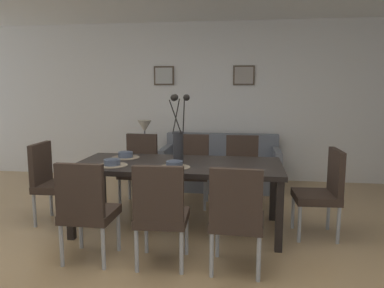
{
  "coord_description": "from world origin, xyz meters",
  "views": [
    {
      "loc": [
        0.8,
        -3.09,
        1.55
      ],
      "look_at": [
        0.19,
        1.13,
        0.9
      ],
      "focal_mm": 35.32,
      "sensor_mm": 36.0,
      "label": 1
    }
  ],
  "objects_px": {
    "dining_chair_head_west": "(51,179)",
    "table_lamp": "(145,129)",
    "side_table": "(145,168)",
    "dining_chair_mid_right": "(242,168)",
    "centerpiece_vase": "(178,137)",
    "dining_chair_far_right": "(192,166)",
    "framed_picture_center": "(244,75)",
    "bowl_near_left": "(112,162)",
    "bowl_far_left": "(174,164)",
    "bowl_near_right": "(126,154)",
    "dining_chair_far_left": "(161,210)",
    "dining_chair_mid_left": "(237,214)",
    "dining_table": "(178,169)",
    "dining_chair_head_east": "(324,189)",
    "sofa": "(221,169)",
    "dining_chair_near_left": "(86,207)",
    "framed_picture_left": "(164,76)",
    "dining_chair_near_right": "(140,165)"
  },
  "relations": [
    {
      "from": "dining_chair_mid_right",
      "to": "centerpiece_vase",
      "type": "height_order",
      "value": "centerpiece_vase"
    },
    {
      "from": "table_lamp",
      "to": "framed_picture_center",
      "type": "relative_size",
      "value": 1.47
    },
    {
      "from": "dining_chair_far_right",
      "to": "dining_chair_mid_right",
      "type": "height_order",
      "value": "same"
    },
    {
      "from": "dining_chair_head_east",
      "to": "dining_chair_mid_right",
      "type": "bearing_deg",
      "value": 133.24
    },
    {
      "from": "dining_chair_head_west",
      "to": "bowl_far_left",
      "type": "xyz_separation_m",
      "value": [
        1.49,
        -0.24,
        0.27
      ]
    },
    {
      "from": "bowl_far_left",
      "to": "framed_picture_center",
      "type": "xyz_separation_m",
      "value": [
        0.66,
        2.58,
        0.95
      ]
    },
    {
      "from": "dining_chair_head_west",
      "to": "side_table",
      "type": "xyz_separation_m",
      "value": [
        0.62,
        1.79,
        -0.25
      ]
    },
    {
      "from": "dining_chair_far_left",
      "to": "dining_chair_head_east",
      "type": "height_order",
      "value": "same"
    },
    {
      "from": "bowl_near_right",
      "to": "side_table",
      "type": "xyz_separation_m",
      "value": [
        -0.2,
        1.59,
        -0.52
      ]
    },
    {
      "from": "dining_chair_far_right",
      "to": "table_lamp",
      "type": "xyz_separation_m",
      "value": [
        -0.88,
        0.89,
        0.38
      ]
    },
    {
      "from": "dining_table",
      "to": "dining_chair_near_right",
      "type": "relative_size",
      "value": 2.39
    },
    {
      "from": "dining_chair_near_left",
      "to": "framed_picture_left",
      "type": "bearing_deg",
      "value": 90.06
    },
    {
      "from": "table_lamp",
      "to": "dining_chair_head_east",
      "type": "bearing_deg",
      "value": -36.92
    },
    {
      "from": "framed_picture_left",
      "to": "dining_chair_mid_left",
      "type": "bearing_deg",
      "value": -68.09
    },
    {
      "from": "dining_chair_far_right",
      "to": "framed_picture_center",
      "type": "distance_m",
      "value": 1.99
    },
    {
      "from": "dining_chair_far_right",
      "to": "dining_chair_head_west",
      "type": "xyz_separation_m",
      "value": [
        -1.51,
        -0.91,
        0.0
      ]
    },
    {
      "from": "dining_chair_far_left",
      "to": "bowl_far_left",
      "type": "distance_m",
      "value": 0.73
    },
    {
      "from": "framed_picture_left",
      "to": "framed_picture_center",
      "type": "relative_size",
      "value": 0.98
    },
    {
      "from": "dining_chair_mid_left",
      "to": "table_lamp",
      "type": "bearing_deg",
      "value": 119.12
    },
    {
      "from": "sofa",
      "to": "table_lamp",
      "type": "xyz_separation_m",
      "value": [
        -1.2,
        -0.06,
        0.61
      ]
    },
    {
      "from": "bowl_near_right",
      "to": "framed_picture_center",
      "type": "bearing_deg",
      "value": 58.22
    },
    {
      "from": "centerpiece_vase",
      "to": "framed_picture_left",
      "type": "distance_m",
      "value": 2.55
    },
    {
      "from": "dining_chair_near_left",
      "to": "dining_chair_head_east",
      "type": "relative_size",
      "value": 1.0
    },
    {
      "from": "dining_chair_head_west",
      "to": "table_lamp",
      "type": "relative_size",
      "value": 1.8
    },
    {
      "from": "framed_picture_center",
      "to": "dining_chair_far_left",
      "type": "bearing_deg",
      "value": -101.37
    },
    {
      "from": "dining_chair_head_west",
      "to": "centerpiece_vase",
      "type": "xyz_separation_m",
      "value": [
        1.49,
        -0.02,
        0.51
      ]
    },
    {
      "from": "side_table",
      "to": "framed_picture_left",
      "type": "height_order",
      "value": "framed_picture_left"
    },
    {
      "from": "centerpiece_vase",
      "to": "bowl_near_right",
      "type": "xyz_separation_m",
      "value": [
        -0.66,
        0.22,
        -0.24
      ]
    },
    {
      "from": "dining_chair_mid_left",
      "to": "dining_chair_far_left",
      "type": "bearing_deg",
      "value": 179.06
    },
    {
      "from": "dining_chair_near_right",
      "to": "bowl_near_right",
      "type": "xyz_separation_m",
      "value": [
        0.02,
        -0.65,
        0.27
      ]
    },
    {
      "from": "bowl_near_left",
      "to": "dining_chair_far_left",
      "type": "bearing_deg",
      "value": -45.26
    },
    {
      "from": "framed_picture_center",
      "to": "bowl_near_left",
      "type": "bearing_deg",
      "value": -117.15
    },
    {
      "from": "dining_chair_mid_left",
      "to": "bowl_near_left",
      "type": "relative_size",
      "value": 5.41
    },
    {
      "from": "dining_table",
      "to": "dining_chair_far_left",
      "type": "xyz_separation_m",
      "value": [
        0.01,
        -0.9,
        -0.16
      ]
    },
    {
      "from": "dining_chair_near_left",
      "to": "dining_chair_head_west",
      "type": "height_order",
      "value": "same"
    },
    {
      "from": "dining_chair_mid_right",
      "to": "framed_picture_center",
      "type": "xyz_separation_m",
      "value": [
        -0.01,
        1.44,
        1.22
      ]
    },
    {
      "from": "dining_chair_far_left",
      "to": "bowl_near_left",
      "type": "distance_m",
      "value": 0.99
    },
    {
      "from": "dining_chair_far_left",
      "to": "dining_chair_far_right",
      "type": "relative_size",
      "value": 1.0
    },
    {
      "from": "dining_table",
      "to": "dining_chair_head_east",
      "type": "distance_m",
      "value": 1.53
    },
    {
      "from": "dining_chair_far_left",
      "to": "table_lamp",
      "type": "bearing_deg",
      "value": 107.85
    },
    {
      "from": "dining_chair_near_right",
      "to": "sofa",
      "type": "bearing_deg",
      "value": 44.49
    },
    {
      "from": "bowl_near_right",
      "to": "sofa",
      "type": "height_order",
      "value": "bowl_near_right"
    },
    {
      "from": "side_table",
      "to": "table_lamp",
      "type": "height_order",
      "value": "table_lamp"
    },
    {
      "from": "centerpiece_vase",
      "to": "dining_chair_near_right",
      "type": "bearing_deg",
      "value": 128.03
    },
    {
      "from": "bowl_far_left",
      "to": "framed_picture_left",
      "type": "relative_size",
      "value": 0.5
    },
    {
      "from": "bowl_near_right",
      "to": "sofa",
      "type": "xyz_separation_m",
      "value": [
        0.99,
        1.65,
        -0.5
      ]
    },
    {
      "from": "dining_chair_mid_right",
      "to": "bowl_far_left",
      "type": "relative_size",
      "value": 5.41
    },
    {
      "from": "dining_chair_far_right",
      "to": "table_lamp",
      "type": "relative_size",
      "value": 1.8
    },
    {
      "from": "dining_chair_head_west",
      "to": "framed_picture_left",
      "type": "distance_m",
      "value": 2.77
    },
    {
      "from": "bowl_near_right",
      "to": "bowl_far_left",
      "type": "height_order",
      "value": "same"
    }
  ]
}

